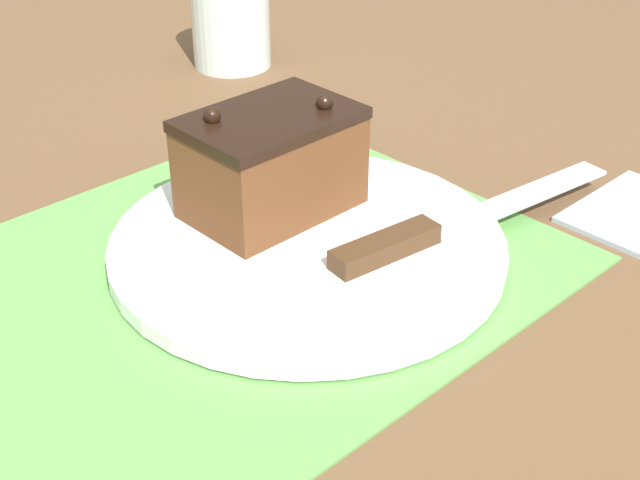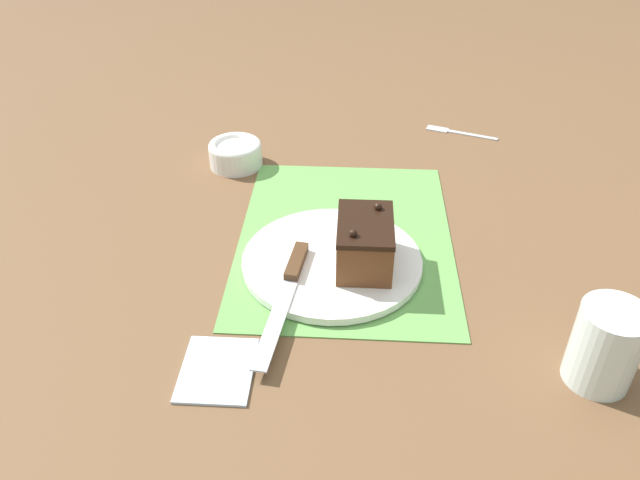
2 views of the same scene
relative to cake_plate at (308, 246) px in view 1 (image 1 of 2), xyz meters
The scene contains 6 objects.
ground_plane 0.08m from the cake_plate, 13.66° to the right, with size 3.00×3.00×0.00m, color brown.
placemat_woven 0.08m from the cake_plate, 13.66° to the right, with size 0.46×0.34×0.00m, color #609E4C.
cake_plate is the anchor object (origin of this frame).
chocolate_cake 0.07m from the cake_plate, 101.52° to the right, with size 0.12×0.08×0.08m.
serving_knife 0.09m from the cake_plate, 138.18° to the left, with size 0.25×0.05×0.01m.
drinking_glass 0.39m from the cake_plate, 121.34° to the right, with size 0.08×0.08×0.11m.
Camera 1 is at (0.28, 0.40, 0.33)m, focal length 50.00 mm.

